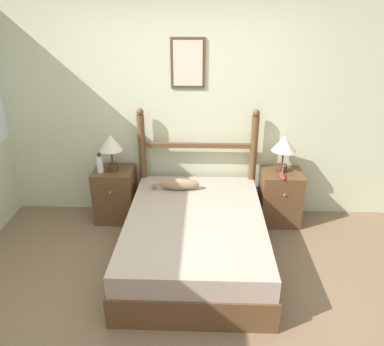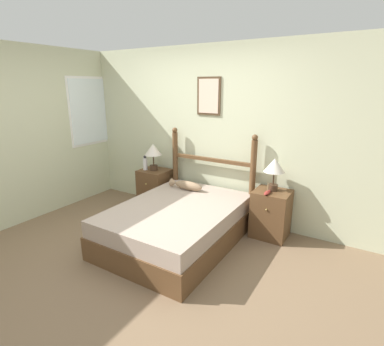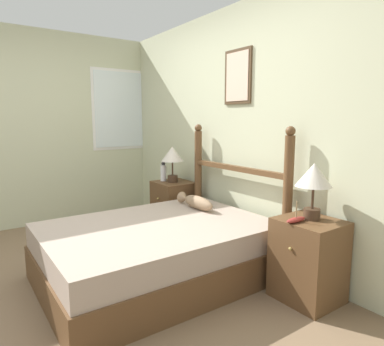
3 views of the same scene
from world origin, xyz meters
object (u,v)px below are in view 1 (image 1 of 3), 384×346
fish_pillow (176,184)px  table_lamp_left (111,145)px  bottle (100,163)px  nightstand_right (280,197)px  model_boat (282,176)px  nightstand_left (116,194)px  bed (195,238)px  table_lamp_right (284,146)px

fish_pillow → table_lamp_left: bearing=166.2°
bottle → fish_pillow: size_ratio=0.46×
nightstand_right → fish_pillow: size_ratio=1.21×
model_boat → table_lamp_left: bearing=176.5°
nightstand_left → table_lamp_left: size_ratio=1.47×
table_lamp_left → bottle: (-0.13, -0.05, -0.21)m
bed → model_boat: model_boat is taller
nightstand_right → model_boat: 0.37m
bed → nightstand_left: size_ratio=2.99×
nightstand_left → bottle: bottle is taller
table_lamp_left → table_lamp_right: same height
nightstand_left → nightstand_right: 1.97m
table_lamp_right → nightstand_right: bearing=-71.1°
bottle → model_boat: size_ratio=1.22×
nightstand_right → fish_pillow: bearing=-170.8°
bed → fish_pillow: (-0.24, 0.59, 0.32)m
table_lamp_left → fish_pillow: table_lamp_left is taller
bed → table_lamp_left: bearing=141.9°
table_lamp_left → fish_pillow: bearing=-13.8°
table_lamp_right → model_boat: size_ratio=2.21×
model_boat → bed: bearing=-145.8°
nightstand_left → table_lamp_right: (1.96, 0.03, 0.64)m
nightstand_right → bottle: (-2.10, -0.07, 0.43)m
table_lamp_left → table_lamp_right: size_ratio=1.00×
nightstand_left → fish_pillow: (0.75, -0.20, 0.25)m
bottle → fish_pillow: (0.88, -0.13, -0.19)m
bed → fish_pillow: fish_pillow is taller
bed → table_lamp_right: size_ratio=4.41×
table_lamp_left → nightstand_right: bearing=0.5°
nightstand_right → table_lamp_right: (-0.01, 0.03, 0.64)m
table_lamp_left → table_lamp_right: (1.96, 0.04, 0.00)m
bottle → table_lamp_right: bearing=2.6°
table_lamp_left → model_boat: bearing=-3.5°
nightstand_left → fish_pillow: 0.81m
model_boat → bottle: bearing=178.1°
nightstand_right → bed: bearing=-141.4°
bed → table_lamp_right: bearing=39.8°
table_lamp_left → bottle: 0.25m
bed → nightstand_right: nightstand_right is taller
bed → fish_pillow: size_ratio=3.63×
nightstand_left → model_boat: model_boat is taller
bed → bottle: bearing=147.2°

